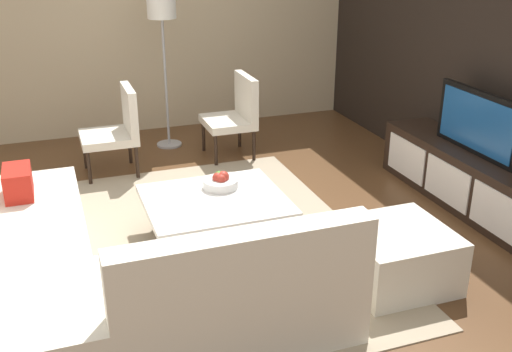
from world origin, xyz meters
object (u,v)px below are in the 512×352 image
media_console (470,180)px  television (478,123)px  fruit_bowl (221,181)px  floor_lamp (162,14)px  accent_chair_near (118,126)px  sectional_couch (92,272)px  accent_chair_far (236,111)px  ottoman (396,256)px  coffee_table (215,219)px

media_console → television: television is taller
media_console → fruit_bowl: bearing=-97.3°
floor_lamp → media_console: bearing=41.2°
accent_chair_near → fruit_bowl: 1.67m
sectional_couch → accent_chair_far: 3.01m
media_console → accent_chair_near: (-1.84, -2.79, 0.24)m
television → sectional_couch: 3.36m
floor_lamp → fruit_bowl: (2.19, -0.03, -1.02)m
ottoman → accent_chair_far: accent_chair_far is taller
floor_lamp → ottoman: floor_lamp is taller
coffee_table → accent_chair_far: 2.00m
floor_lamp → accent_chair_far: bearing=48.9°
coffee_table → ottoman: size_ratio=1.52×
coffee_table → ottoman: 1.40m
coffee_table → floor_lamp: bearing=176.8°
floor_lamp → accent_chair_far: size_ratio=1.99×
media_console → coffee_table: bearing=-92.5°
coffee_table → fruit_bowl: (-0.18, 0.10, 0.23)m
media_console → ottoman: size_ratio=2.97×
television → accent_chair_near: bearing=-123.4°
media_console → sectional_couch: 3.33m
media_console → ottoman: 1.54m
accent_chair_near → ottoman: size_ratio=1.24×
sectional_couch → coffee_table: (-0.62, 0.99, -0.09)m
television → sectional_couch: (0.52, -3.29, -0.48)m
sectional_couch → accent_chair_far: bearing=144.3°
accent_chair_near → accent_chair_far: 1.26m
sectional_couch → floor_lamp: 3.40m
sectional_couch → accent_chair_far: size_ratio=2.81×
television → coffee_table: bearing=-92.5°
media_console → accent_chair_far: size_ratio=2.39×
accent_chair_near → ottoman: 3.11m
accent_chair_near → floor_lamp: 1.32m
television → accent_chair_far: size_ratio=1.16×
sectional_couch → accent_chair_near: (-2.36, 0.50, 0.20)m
accent_chair_far → sectional_couch: bearing=-27.6°
coffee_table → fruit_bowl: fruit_bowl is taller
media_console → accent_chair_far: (-1.92, -1.53, 0.24)m
accent_chair_near → ottoman: bearing=21.4°
floor_lamp → accent_chair_far: floor_lamp is taller
coffee_table → ottoman: ottoman is taller
sectional_couch → ottoman: 2.04m
sectional_couch → accent_chair_near: accent_chair_near is taller
television → accent_chair_near: (-1.84, -2.79, -0.28)m
accent_chair_near → television: bearing=48.8°
media_console → ottoman: bearing=-55.9°
sectional_couch → accent_chair_near: 2.42m
coffee_table → accent_chair_near: 1.83m
media_console → floor_lamp: (-2.47, -2.16, 1.20)m
media_console → fruit_bowl: (-0.28, -2.20, 0.18)m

